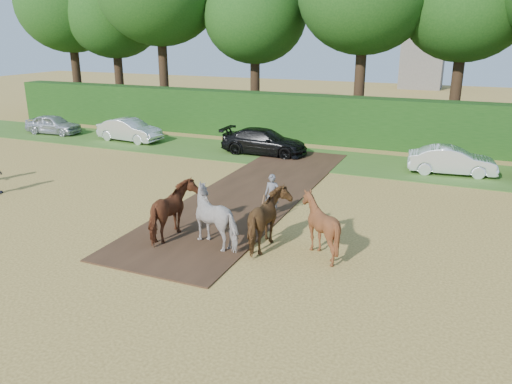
# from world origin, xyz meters

# --- Properties ---
(ground) EXTENTS (120.00, 120.00, 0.00)m
(ground) POSITION_xyz_m (0.00, 0.00, 0.00)
(ground) COLOR gold
(ground) RESTS_ON ground
(earth_strip) EXTENTS (4.50, 17.00, 0.05)m
(earth_strip) POSITION_xyz_m (1.50, 7.00, 0.03)
(earth_strip) COLOR #472D1C
(earth_strip) RESTS_ON ground
(grass_verge) EXTENTS (50.00, 5.00, 0.03)m
(grass_verge) POSITION_xyz_m (0.00, 14.00, 0.01)
(grass_verge) COLOR #38601E
(grass_verge) RESTS_ON ground
(hedgerow) EXTENTS (46.00, 1.60, 3.00)m
(hedgerow) POSITION_xyz_m (0.00, 18.50, 1.50)
(hedgerow) COLOR #14380F
(hedgerow) RESTS_ON ground
(plough_team) EXTENTS (6.41, 4.89, 1.95)m
(plough_team) POSITION_xyz_m (3.47, 1.69, 0.97)
(plough_team) COLOR brown
(plough_team) RESTS_ON ground
(parked_cars) EXTENTS (36.25, 2.64, 1.47)m
(parked_cars) POSITION_xyz_m (1.61, 14.01, 0.72)
(parked_cars) COLOR #BABCC2
(parked_cars) RESTS_ON ground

